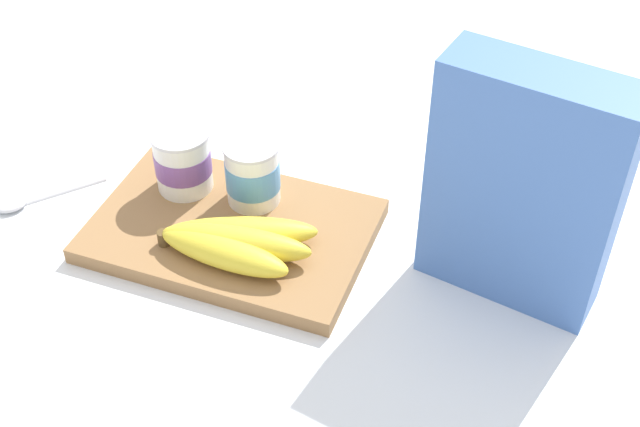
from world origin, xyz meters
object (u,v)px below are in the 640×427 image
object	(u,v)px
cereal_box	(523,188)
spoon	(34,199)
banana_bunch	(234,242)
cutting_board	(232,231)
yogurt_cup_front	(183,160)
yogurt_cup_back	(253,173)

from	to	relation	value
cereal_box	spoon	size ratio (longest dim) A/B	2.45
banana_bunch	cutting_board	bearing A→B (deg)	119.08
cutting_board	banana_bunch	world-z (taller)	banana_bunch
cutting_board	yogurt_cup_front	size ratio (longest dim) A/B	3.97
yogurt_cup_front	banana_bunch	distance (m)	0.14
spoon	yogurt_cup_front	bearing A→B (deg)	22.78
cutting_board	cereal_box	distance (m)	0.34
yogurt_cup_front	banana_bunch	xyz separation A→B (m)	(0.10, -0.09, -0.02)
cutting_board	yogurt_cup_back	world-z (taller)	yogurt_cup_back
yogurt_cup_back	cereal_box	bearing A→B (deg)	-2.44
cereal_box	spoon	xyz separation A→B (m)	(-0.56, -0.07, -0.13)
cutting_board	spoon	xyz separation A→B (m)	(-0.25, -0.03, -0.00)
yogurt_cup_front	cutting_board	bearing A→B (deg)	-28.82
cutting_board	cereal_box	bearing A→B (deg)	6.87
yogurt_cup_back	spoon	bearing A→B (deg)	-163.19
cutting_board	banana_bunch	bearing A→B (deg)	-60.92
cutting_board	cereal_box	size ratio (longest dim) A/B	1.17
cereal_box	yogurt_cup_back	size ratio (longest dim) A/B	3.36
cereal_box	yogurt_cup_front	size ratio (longest dim) A/B	3.39
cereal_box	banana_bunch	xyz separation A→B (m)	(-0.29, -0.08, -0.10)
cereal_box	yogurt_cup_front	bearing A→B (deg)	-170.41
banana_bunch	cereal_box	bearing A→B (deg)	15.51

